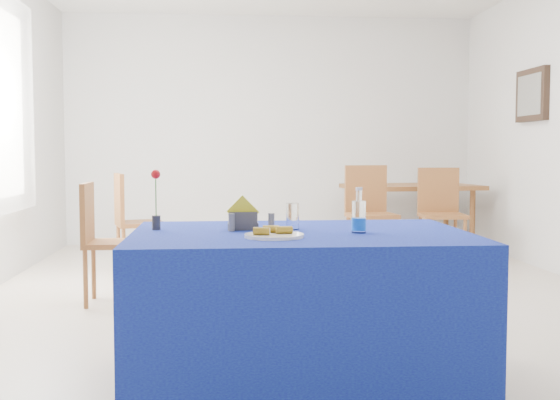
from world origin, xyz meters
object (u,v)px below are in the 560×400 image
object	(u,v)px
chair_bg_right	(440,207)
oak_table	(411,191)
chair_win_b	(131,216)
plate	(274,236)
chair_bg_left	(369,207)
chair_win_a	(101,234)
blue_table	(300,310)
water_bottle	(359,218)

from	to	relation	value
chair_bg_right	oak_table	bearing A→B (deg)	98.79
oak_table	chair_win_b	world-z (taller)	chair_win_b
plate	chair_bg_left	size ratio (longest dim) A/B	0.27
chair_bg_left	chair_win_b	xyz separation A→B (m)	(-2.35, -0.42, -0.04)
chair_win_a	plate	bearing A→B (deg)	-153.38
plate	oak_table	xyz separation A→B (m)	(1.96, 4.88, -0.09)
blue_table	oak_table	bearing A→B (deg)	68.77
water_bottle	chair_win_b	bearing A→B (deg)	114.07
blue_table	chair_win_a	size ratio (longest dim) A/B	1.76
chair_bg_right	chair_win_a	distance (m)	3.65
oak_table	chair_bg_left	xyz separation A→B (m)	(-0.70, -0.96, -0.10)
blue_table	chair_win_b	xyz separation A→B (m)	(-1.23, 3.31, 0.16)
chair_win_a	chair_win_b	distance (m)	1.31
chair_bg_left	chair_bg_right	distance (m)	0.78
plate	oak_table	size ratio (longest dim) A/B	0.17
blue_table	chair_bg_left	size ratio (longest dim) A/B	1.60
blue_table	chair_bg_right	size ratio (longest dim) A/B	1.65
plate	chair_win_b	world-z (taller)	chair_win_b
water_bottle	chair_win_b	world-z (taller)	water_bottle
chair_win_a	chair_win_b	xyz separation A→B (m)	(0.05, 1.31, 0.02)
plate	chair_win_a	world-z (taller)	chair_win_a
chair_bg_left	chair_win_b	bearing A→B (deg)	-177.07
plate	water_bottle	xyz separation A→B (m)	(0.41, 0.15, 0.06)
water_bottle	chair_bg_right	world-z (taller)	water_bottle
water_bottle	chair_bg_right	distance (m)	4.20
chair_bg_right	chair_win_a	world-z (taller)	chair_bg_right
blue_table	water_bottle	world-z (taller)	water_bottle
blue_table	chair_win_b	distance (m)	3.53
chair_bg_right	chair_win_b	xyz separation A→B (m)	(-3.12, -0.50, -0.02)
chair_win_a	chair_win_b	size ratio (longest dim) A/B	0.97
plate	chair_win_b	size ratio (longest dim) A/B	0.29
water_bottle	chair_bg_left	world-z (taller)	chair_bg_left
chair_win_a	chair_bg_right	bearing A→B (deg)	-60.96
plate	chair_win_a	bearing A→B (deg)	117.35
water_bottle	chair_win_b	size ratio (longest dim) A/B	0.23
oak_table	chair_win_b	xyz separation A→B (m)	(-3.05, -1.37, -0.14)
chair_win_b	blue_table	bearing A→B (deg)	-175.52
chair_bg_left	chair_win_a	bearing A→B (deg)	-151.38
oak_table	chair_win_a	distance (m)	4.10
chair_win_b	chair_win_a	bearing A→B (deg)	161.97
plate	oak_table	world-z (taller)	plate
chair_bg_left	chair_win_a	world-z (taller)	chair_bg_left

